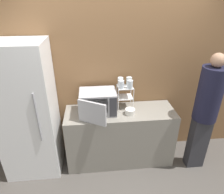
{
  "coord_description": "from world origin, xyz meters",
  "views": [
    {
      "loc": [
        -0.38,
        -2.19,
        2.41
      ],
      "look_at": [
        -0.12,
        0.3,
        1.12
      ],
      "focal_mm": 32.0,
      "sensor_mm": 36.0,
      "label": 1
    }
  ],
  "objects_px": {
    "dish_rack": "(125,92)",
    "person": "(206,109)",
    "bowl": "(130,112)",
    "refrigerator": "(27,113)",
    "microwave": "(98,102)",
    "glass_back_right": "(129,81)",
    "glass_front_left": "(121,84)",
    "glass_back_left": "(120,81)",
    "glass_front_right": "(130,84)"
  },
  "relations": [
    {
      "from": "glass_back_left",
      "to": "person",
      "type": "height_order",
      "value": "person"
    },
    {
      "from": "microwave",
      "to": "bowl",
      "type": "xyz_separation_m",
      "value": [
        0.45,
        -0.09,
        -0.13
      ]
    },
    {
      "from": "dish_rack",
      "to": "bowl",
      "type": "xyz_separation_m",
      "value": [
        0.05,
        -0.21,
        -0.2
      ]
    },
    {
      "from": "microwave",
      "to": "person",
      "type": "height_order",
      "value": "person"
    },
    {
      "from": "glass_front_left",
      "to": "person",
      "type": "xyz_separation_m",
      "value": [
        1.13,
        -0.33,
        -0.27
      ]
    },
    {
      "from": "microwave",
      "to": "refrigerator",
      "type": "relative_size",
      "value": 0.3
    },
    {
      "from": "dish_rack",
      "to": "refrigerator",
      "type": "xyz_separation_m",
      "value": [
        -1.38,
        -0.15,
        -0.16
      ]
    },
    {
      "from": "microwave",
      "to": "glass_back_left",
      "type": "distance_m",
      "value": 0.45
    },
    {
      "from": "refrigerator",
      "to": "microwave",
      "type": "bearing_deg",
      "value": 1.88
    },
    {
      "from": "dish_rack",
      "to": "glass_front_left",
      "type": "xyz_separation_m",
      "value": [
        -0.07,
        -0.05,
        0.16
      ]
    },
    {
      "from": "bowl",
      "to": "refrigerator",
      "type": "relative_size",
      "value": 0.07
    },
    {
      "from": "person",
      "to": "refrigerator",
      "type": "height_order",
      "value": "refrigerator"
    },
    {
      "from": "glass_front_right",
      "to": "dish_rack",
      "type": "bearing_deg",
      "value": 135.14
    },
    {
      "from": "glass_back_left",
      "to": "person",
      "type": "bearing_deg",
      "value": -21.42
    },
    {
      "from": "glass_back_right",
      "to": "glass_back_left",
      "type": "distance_m",
      "value": 0.13
    },
    {
      "from": "dish_rack",
      "to": "person",
      "type": "height_order",
      "value": "person"
    },
    {
      "from": "dish_rack",
      "to": "glass_back_right",
      "type": "relative_size",
      "value": 2.88
    },
    {
      "from": "refrigerator",
      "to": "dish_rack",
      "type": "bearing_deg",
      "value": 6.34
    },
    {
      "from": "glass_front_left",
      "to": "bowl",
      "type": "height_order",
      "value": "glass_front_left"
    },
    {
      "from": "glass_back_right",
      "to": "person",
      "type": "bearing_deg",
      "value": -23.72
    },
    {
      "from": "person",
      "to": "glass_front_right",
      "type": "bearing_deg",
      "value": 162.03
    },
    {
      "from": "glass_front_left",
      "to": "refrigerator",
      "type": "height_order",
      "value": "refrigerator"
    },
    {
      "from": "dish_rack",
      "to": "person",
      "type": "bearing_deg",
      "value": -19.86
    },
    {
      "from": "dish_rack",
      "to": "refrigerator",
      "type": "distance_m",
      "value": 1.39
    },
    {
      "from": "glass_back_right",
      "to": "bowl",
      "type": "relative_size",
      "value": 0.83
    },
    {
      "from": "glass_front_left",
      "to": "glass_back_right",
      "type": "height_order",
      "value": "same"
    },
    {
      "from": "bowl",
      "to": "person",
      "type": "distance_m",
      "value": 1.04
    },
    {
      "from": "microwave",
      "to": "glass_back_right",
      "type": "relative_size",
      "value": 4.96
    },
    {
      "from": "glass_front_left",
      "to": "bowl",
      "type": "relative_size",
      "value": 0.83
    },
    {
      "from": "glass_back_left",
      "to": "person",
      "type": "distance_m",
      "value": 1.24
    },
    {
      "from": "microwave",
      "to": "dish_rack",
      "type": "bearing_deg",
      "value": 16.58
    },
    {
      "from": "glass_back_right",
      "to": "refrigerator",
      "type": "relative_size",
      "value": 0.06
    },
    {
      "from": "microwave",
      "to": "glass_back_left",
      "type": "relative_size",
      "value": 4.96
    },
    {
      "from": "glass_back_right",
      "to": "bowl",
      "type": "distance_m",
      "value": 0.45
    },
    {
      "from": "dish_rack",
      "to": "bowl",
      "type": "height_order",
      "value": "dish_rack"
    },
    {
      "from": "glass_front_right",
      "to": "person",
      "type": "bearing_deg",
      "value": -17.97
    },
    {
      "from": "microwave",
      "to": "glass_front_left",
      "type": "distance_m",
      "value": 0.42
    },
    {
      "from": "dish_rack",
      "to": "glass_back_right",
      "type": "xyz_separation_m",
      "value": [
        0.07,
        0.05,
        0.16
      ]
    },
    {
      "from": "glass_back_left",
      "to": "dish_rack",
      "type": "bearing_deg",
      "value": -43.19
    },
    {
      "from": "glass_front_left",
      "to": "refrigerator",
      "type": "distance_m",
      "value": 1.35
    },
    {
      "from": "refrigerator",
      "to": "glass_front_right",
      "type": "bearing_deg",
      "value": 3.78
    },
    {
      "from": "dish_rack",
      "to": "glass_front_left",
      "type": "height_order",
      "value": "glass_front_left"
    },
    {
      "from": "dish_rack",
      "to": "glass_back_right",
      "type": "distance_m",
      "value": 0.18
    },
    {
      "from": "microwave",
      "to": "person",
      "type": "bearing_deg",
      "value": -10.15
    },
    {
      "from": "microwave",
      "to": "bowl",
      "type": "bearing_deg",
      "value": -11.23
    },
    {
      "from": "glass_front_right",
      "to": "person",
      "type": "height_order",
      "value": "person"
    },
    {
      "from": "glass_back_left",
      "to": "bowl",
      "type": "bearing_deg",
      "value": -68.29
    },
    {
      "from": "glass_front_left",
      "to": "glass_back_left",
      "type": "distance_m",
      "value": 0.11
    },
    {
      "from": "glass_back_right",
      "to": "refrigerator",
      "type": "xyz_separation_m",
      "value": [
        -1.44,
        -0.21,
        -0.32
      ]
    },
    {
      "from": "glass_back_left",
      "to": "bowl",
      "type": "xyz_separation_m",
      "value": [
        0.11,
        -0.27,
        -0.36
      ]
    }
  ]
}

